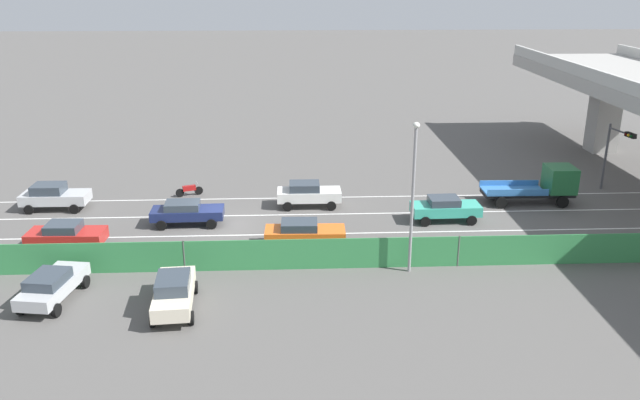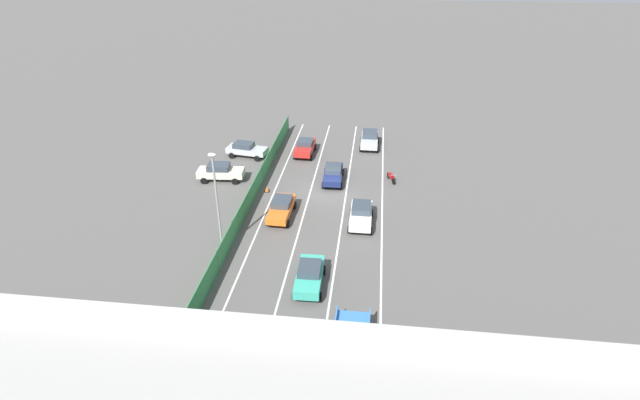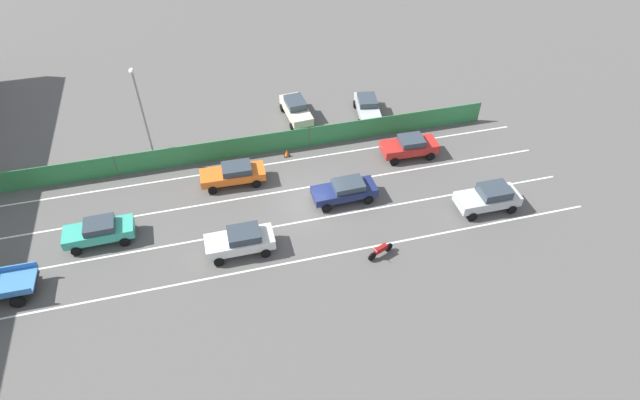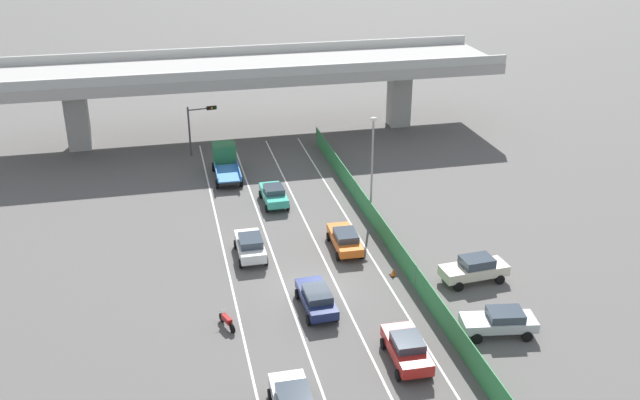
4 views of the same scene
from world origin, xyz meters
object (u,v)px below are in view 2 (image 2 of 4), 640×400
car_sedan_silver (370,139)px  car_taxi_orange (281,207)px  car_hatchback_white (361,214)px  street_lamp (216,194)px  traffic_cone (267,189)px  parked_sedan_cream (220,171)px  parked_wagon_silver (246,149)px  car_sedan_red (305,147)px  car_taxi_teal (309,275)px  car_sedan_navy (333,173)px  flatbed_truck_blue (348,359)px  motorcycle (391,177)px

car_sedan_silver → car_taxi_orange: (7.03, 16.58, -0.08)m
car_hatchback_white → street_lamp: bearing=26.0°
car_taxi_orange → traffic_cone: 4.93m
car_hatchback_white → parked_sedan_cream: bearing=-25.4°
parked_wagon_silver → car_sedan_red: bearing=-167.9°
car_sedan_silver → car_taxi_orange: size_ratio=0.93×
parked_sedan_cream → car_taxi_orange: bearing=139.3°
car_taxi_teal → traffic_cone: (5.89, -13.46, -0.62)m
car_hatchback_white → car_sedan_navy: bearing=-68.5°
car_taxi_teal → car_hatchback_white: size_ratio=1.02×
flatbed_truck_blue → traffic_cone: bearing=-66.8°
car_taxi_orange → car_sedan_silver: bearing=-113.0°
car_taxi_teal → traffic_cone: car_taxi_teal is taller
car_sedan_silver → car_sedan_red: bearing=23.6°
car_sedan_red → car_hatchback_white: car_hatchback_white is taller
motorcycle → parked_sedan_cream: 16.71m
car_sedan_silver → motorcycle: car_sedan_silver is taller
car_taxi_teal → street_lamp: street_lamp is taller
parked_sedan_cream → street_lamp: 12.89m
car_taxi_teal → street_lamp: (7.26, -3.57, 3.93)m
car_sedan_red → street_lamp: bearing=79.0°
car_taxi_teal → parked_wagon_silver: 23.45m
car_sedan_silver → parked_sedan_cream: (14.26, 10.35, -0.00)m
car_taxi_orange → car_hatchback_white: size_ratio=1.09×
car_taxi_orange → motorcycle: 12.31m
car_taxi_orange → car_taxi_teal: 9.80m
parked_sedan_cream → traffic_cone: bearing=159.5°
parked_sedan_cream → street_lamp: size_ratio=0.57×
car_taxi_teal → motorcycle: bearing=-108.6°
motorcycle → parked_sedan_cream: bearing=5.9°
car_sedan_silver → traffic_cone: 15.35m
car_sedan_silver → parked_sedan_cream: car_sedan_silver is taller
car_sedan_navy → car_sedan_red: 7.26m
car_sedan_navy → car_sedan_silver: bearing=-109.4°
flatbed_truck_blue → parked_wagon_silver: flatbed_truck_blue is taller
street_lamp → car_hatchback_white: bearing=-154.0°
flatbed_truck_blue → traffic_cone: 22.98m
car_taxi_orange → street_lamp: (3.61, 5.52, 3.95)m
car_sedan_navy → car_taxi_orange: car_taxi_orange is taller
car_taxi_orange → car_taxi_teal: bearing=111.9°
car_sedan_silver → traffic_cone: car_sedan_silver is taller
car_taxi_teal → flatbed_truck_blue: flatbed_truck_blue is taller
car_sedan_silver → flatbed_truck_blue: bearing=89.6°
car_hatchback_white → traffic_cone: (9.03, -4.80, -0.67)m
flatbed_truck_blue → car_taxi_teal: bearing=-67.6°
car_taxi_teal → car_hatchback_white: 9.21m
car_taxi_teal → street_lamp: bearing=-26.2°
parked_sedan_cream → car_taxi_teal: bearing=125.4°
car_sedan_silver → flatbed_truck_blue: flatbed_truck_blue is taller
parked_wagon_silver → traffic_cone: bearing=116.5°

